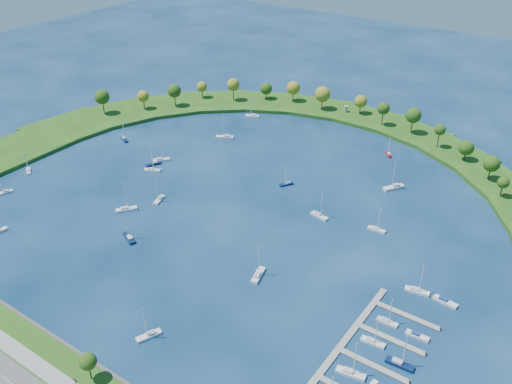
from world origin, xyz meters
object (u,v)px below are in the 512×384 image
Objects in this scene: moored_boat_10 at (28,170)px; docked_boat_7 at (400,363)px; dock_system at (350,373)px; moored_boat_2 at (154,163)px; docked_boat_11 at (445,301)px; docked_boat_6 at (373,341)px; moored_boat_5 at (389,154)px; moored_boat_8 at (225,137)px; docked_boat_9 at (417,336)px; docked_boat_10 at (417,290)px; moored_boat_11 at (161,159)px; moored_boat_0 at (149,335)px; moored_boat_16 at (124,139)px; moored_boat_3 at (129,237)px; moored_boat_19 at (159,199)px; moored_boat_18 at (287,183)px; moored_boat_13 at (394,187)px; moored_boat_12 at (253,115)px; moored_boat_14 at (258,275)px; moored_boat_4 at (4,192)px; moored_boat_7 at (377,229)px; moored_boat_1 at (126,209)px; moored_boat_6 at (319,215)px; moored_boat_15 at (152,170)px; harbor_tower at (346,109)px; docked_boat_8 at (387,321)px; docked_boat_4 at (351,372)px.

docked_boat_7 reaches higher than moored_boat_10.
moored_boat_2 reaches higher than dock_system.
docked_boat_7 is at bearing -85.51° from docked_boat_11.
docked_boat_6 is (187.40, -8.55, 0.03)m from moored_boat_10.
moored_boat_8 is (-82.45, -32.28, 0.13)m from moored_boat_5.
docked_boat_10 reaches higher than docked_boat_9.
moored_boat_0 is at bearing -98.71° from moored_boat_11.
moored_boat_0 is at bearing -14.46° from moored_boat_16.
moored_boat_3 is 1.12× the size of moored_boat_19.
moored_boat_2 is 150.42m from docked_boat_6.
docked_boat_7 is (86.87, -73.76, 0.08)m from moored_boat_18.
moored_boat_8 reaches higher than dock_system.
moored_boat_13 is 95.85m from docked_boat_9.
moored_boat_12 is 150.72m from moored_boat_14.
moored_boat_7 is (152.69, 69.94, 0.01)m from moored_boat_4.
docked_boat_10 is (52.21, -95.72, 0.08)m from moored_boat_5.
moored_boat_13 is at bearing -8.57° from moored_boat_1.
moored_boat_5 is at bearing 105.89° from moored_boat_7.
moored_boat_19 is 118.32m from docked_boat_6.
docked_boat_9 is 21.09m from docked_boat_11.
moored_boat_3 is 1.02× the size of docked_boat_10.
moored_boat_11 reaches higher than docked_boat_9.
moored_boat_6 is 0.96× the size of docked_boat_7.
docked_boat_11 is (150.32, -12.10, -0.26)m from moored_boat_15.
moored_boat_16 is (-125.66, 6.53, -0.04)m from moored_boat_6.
moored_boat_3 reaches higher than docked_boat_7.
moored_boat_15 is 155.90m from docked_boat_7.
moored_boat_4 is at bearing 179.16° from docked_boat_6.
moored_boat_5 is at bearing -174.29° from moored_boat_18.
docked_boat_8 is (93.04, -151.55, -3.12)m from harbor_tower.
moored_boat_12 reaches higher than moored_boat_5.
moored_boat_1 is 48.20m from moored_boat_11.
moored_boat_7 reaches higher than moored_boat_5.
harbor_tower is at bearing 172.94° from moored_boat_4.
moored_boat_15 is at bearing -119.52° from moored_boat_11.
moored_boat_3 is 1.02× the size of moored_boat_12.
moored_boat_15 reaches higher than docked_boat_8.
moored_boat_2 is at bearing 146.09° from docked_boat_4.
docked_boat_7 is 14.48m from docked_boat_9.
harbor_tower is 116.29m from moored_boat_6.
moored_boat_12 is (-87.25, 73.74, 0.01)m from moored_boat_6.
moored_boat_10 is at bearing -172.51° from moored_boat_15.
moored_boat_0 is at bearing 151.06° from moored_boat_14.
moored_boat_11 reaches higher than moored_boat_19.
moored_boat_16 is 1.23× the size of docked_boat_11.
docked_boat_9 is (10.69, 25.92, 0.21)m from dock_system.
moored_boat_11 is at bearing -168.30° from moored_boat_6.
moored_boat_6 reaches higher than docked_boat_11.
moored_boat_3 is at bearing 177.72° from docked_boat_6.
moored_boat_7 is 116.49m from moored_boat_11.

